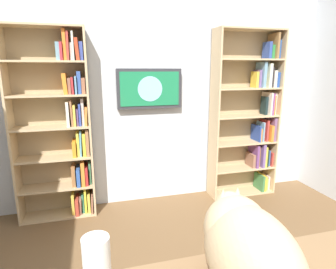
% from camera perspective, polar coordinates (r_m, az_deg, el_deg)
% --- Properties ---
extents(wall_back, '(4.52, 0.06, 2.70)m').
position_cam_1_polar(wall_back, '(3.41, -3.04, 8.41)').
color(wall_back, silver).
rests_on(wall_back, ground).
extents(bookshelf_left, '(0.87, 0.28, 2.11)m').
position_cam_1_polar(bookshelf_left, '(3.77, 16.67, 3.63)').
color(bookshelf_left, tan).
rests_on(bookshelf_left, ground).
extents(bookshelf_right, '(0.81, 0.28, 2.06)m').
position_cam_1_polar(bookshelf_right, '(3.23, -20.85, 1.25)').
color(bookshelf_right, tan).
rests_on(bookshelf_right, ground).
extents(wall_mounted_tv, '(0.76, 0.07, 0.46)m').
position_cam_1_polar(wall_mounted_tv, '(3.32, -3.80, 9.32)').
color(wall_mounted_tv, '#333338').
extents(cat, '(0.31, 0.67, 0.39)m').
position_cam_1_polar(cat, '(1.22, 15.69, -21.54)').
color(cat, '#D1B284').
rests_on(cat, desk).
extents(paper_towel_roll, '(0.11, 0.11, 0.25)m').
position_cam_1_polar(paper_towel_roll, '(1.26, -14.31, -24.54)').
color(paper_towel_roll, white).
rests_on(paper_towel_roll, desk).
extents(coffee_mug, '(0.08, 0.08, 0.10)m').
position_cam_1_polar(coffee_mug, '(1.48, 18.75, -22.06)').
color(coffee_mug, white).
rests_on(coffee_mug, desk).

